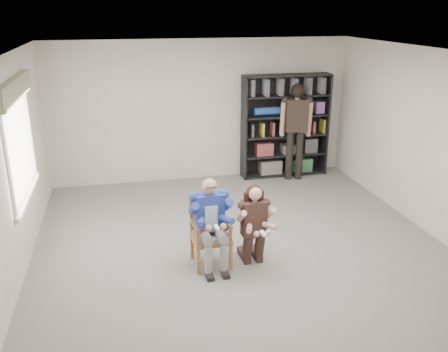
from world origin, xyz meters
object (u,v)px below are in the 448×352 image
object	(u,v)px
kneeling_woman	(254,226)
standing_man	(296,133)
armchair	(211,232)
seated_man	(211,223)
bookshelf	(285,126)

from	to	relation	value
kneeling_woman	standing_man	xyz separation A→B (m)	(1.77, 3.13, 0.40)
armchair	seated_man	size ratio (longest dim) A/B	0.77
kneeling_woman	standing_man	distance (m)	3.62
seated_man	kneeling_woman	xyz separation A→B (m)	(0.58, -0.12, -0.05)
seated_man	bookshelf	bearing A→B (deg)	53.87
bookshelf	seated_man	bearing A→B (deg)	-123.95
armchair	standing_man	bearing A→B (deg)	49.94
armchair	standing_man	xyz separation A→B (m)	(2.35, 3.01, 0.49)
seated_man	standing_man	bearing A→B (deg)	49.94
bookshelf	standing_man	xyz separation A→B (m)	(0.12, -0.29, -0.08)
bookshelf	standing_man	size ratio (longest dim) A/B	1.08
seated_man	bookshelf	world-z (taller)	bookshelf
armchair	kneeling_woman	distance (m)	0.60
kneeling_woman	bookshelf	bearing A→B (deg)	62.15
kneeling_woman	bookshelf	world-z (taller)	bookshelf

